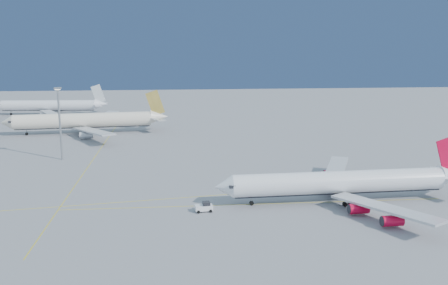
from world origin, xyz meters
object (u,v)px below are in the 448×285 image
at_px(airliner_etihad, 87,121).
at_px(airliner_virgin, 344,182).
at_px(pushback_tug, 204,207).
at_px(airliner_third, 51,106).
at_px(light_mast, 60,118).

bearing_deg(airliner_etihad, airliner_virgin, -56.14).
relative_size(airliner_virgin, pushback_tug, 14.93).
bearing_deg(airliner_virgin, airliner_third, 122.62).
bearing_deg(airliner_third, airliner_etihad, -59.79).
height_order(pushback_tug, light_mast, light_mast).
bearing_deg(airliner_third, airliner_virgin, -51.71).
distance_m(airliner_third, light_mast, 101.32).
height_order(airliner_virgin, light_mast, light_mast).
bearing_deg(airliner_etihad, airliner_third, 111.84).
bearing_deg(light_mast, airliner_virgin, -32.39).
height_order(airliner_etihad, pushback_tug, airliner_etihad).
bearing_deg(airliner_virgin, airliner_etihad, 126.56).
height_order(airliner_etihad, light_mast, light_mast).
height_order(airliner_virgin, airliner_third, airliner_third).
distance_m(airliner_virgin, airliner_etihad, 120.28).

